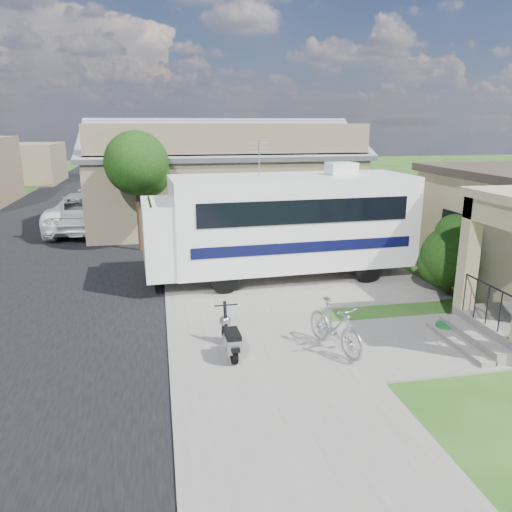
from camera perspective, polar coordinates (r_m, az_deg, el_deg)
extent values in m
plane|color=#1C4412|center=(11.90, 4.74, -9.02)|extent=(120.00, 120.00, 0.00)
cube|color=black|center=(21.47, -22.77, 0.82)|extent=(9.00, 80.00, 0.02)
cube|color=#68655E|center=(21.10, -5.26, 1.77)|extent=(4.00, 80.00, 0.06)
cube|color=#68655E|center=(16.34, 5.55, -2.19)|extent=(7.00, 6.00, 0.05)
cube|color=#68655E|center=(12.19, 19.96, -9.18)|extent=(4.00, 3.00, 0.05)
cube|color=black|center=(15.97, 21.44, 2.63)|extent=(0.04, 1.10, 1.20)
cube|color=#68655E|center=(12.28, 23.57, -8.70)|extent=(0.40, 2.16, 0.32)
cube|color=#68655E|center=(12.12, 22.14, -9.26)|extent=(0.35, 2.16, 0.16)
cube|color=tan|center=(12.76, 23.19, 0.25)|extent=(0.35, 0.35, 2.70)
cube|color=tan|center=(11.73, 26.50, 4.19)|extent=(0.35, 2.40, 0.50)
cylinder|color=black|center=(12.00, 25.17, -3.08)|extent=(0.04, 1.70, 0.04)
cube|color=brown|center=(24.81, -4.01, 7.93)|extent=(12.00, 8.00, 3.60)
cube|color=slate|center=(22.66, -3.47, 13.23)|extent=(12.50, 4.40, 1.78)
cube|color=slate|center=(26.62, -4.66, 13.47)|extent=(12.50, 4.40, 1.78)
cube|color=slate|center=(24.63, -4.14, 14.99)|extent=(12.50, 0.50, 0.22)
cube|color=brown|center=(20.78, -2.75, 13.09)|extent=(11.76, 0.20, 1.30)
cube|color=brown|center=(46.14, -26.46, 9.43)|extent=(8.00, 7.00, 3.20)
cylinder|color=black|center=(19.73, -13.20, 5.09)|extent=(0.20, 0.20, 3.15)
sphere|color=black|center=(19.51, -13.52, 10.30)|extent=(2.40, 2.40, 2.40)
sphere|color=black|center=(19.74, -12.25, 9.11)|extent=(1.68, 1.68, 1.68)
cylinder|color=black|center=(29.62, -12.63, 8.45)|extent=(0.20, 0.20, 3.29)
sphere|color=black|center=(29.48, -12.85, 12.08)|extent=(2.40, 2.40, 2.40)
sphere|color=black|center=(29.70, -12.00, 11.23)|extent=(1.68, 1.68, 1.68)
cylinder|color=black|center=(38.59, -12.35, 9.70)|extent=(0.20, 0.20, 3.01)
sphere|color=black|center=(38.48, -12.50, 12.24)|extent=(2.40, 2.40, 2.40)
sphere|color=black|center=(38.70, -11.85, 11.65)|extent=(1.68, 1.68, 1.68)
cube|color=silver|center=(15.76, 4.11, 4.10)|extent=(7.58, 3.01, 2.77)
cube|color=silver|center=(15.10, -11.13, 2.14)|extent=(0.97, 2.57, 2.13)
cube|color=black|center=(14.97, -11.98, 4.28)|extent=(0.17, 2.27, 0.96)
cube|color=black|center=(14.41, 5.79, 5.06)|extent=(6.34, 0.33, 0.69)
cube|color=black|center=(16.94, 2.74, 6.60)|extent=(6.34, 0.33, 0.69)
cube|color=black|center=(14.63, 5.68, 1.00)|extent=(6.71, 0.34, 0.32)
cube|color=black|center=(17.13, 2.70, 3.11)|extent=(6.71, 0.34, 0.32)
cube|color=silver|center=(16.10, 9.73, 9.84)|extent=(0.89, 0.79, 0.37)
cylinder|color=#95949B|center=(15.22, 0.35, 11.05)|extent=(0.04, 0.04, 1.07)
cylinder|color=black|center=(14.43, -3.64, -2.59)|extent=(0.87, 0.34, 0.85)
cylinder|color=black|center=(16.65, -5.08, -0.22)|extent=(0.87, 0.34, 0.85)
cylinder|color=black|center=(15.80, 12.57, -1.37)|extent=(0.87, 0.34, 0.85)
cylinder|color=black|center=(17.85, 9.28, 0.68)|extent=(0.87, 0.34, 0.85)
cylinder|color=black|center=(15.53, 21.17, -2.84)|extent=(0.14, 0.14, 0.70)
sphere|color=black|center=(15.32, 21.44, -0.04)|extent=(1.74, 1.74, 1.74)
sphere|color=black|center=(15.64, 22.14, 1.50)|extent=(1.39, 1.39, 1.39)
sphere|color=black|center=(15.39, 20.19, -0.86)|extent=(1.22, 1.22, 1.22)
sphere|color=black|center=(15.29, 22.39, -1.52)|extent=(1.05, 1.05, 1.05)
sphere|color=black|center=(15.17, 21.69, 2.50)|extent=(1.05, 1.05, 1.05)
cylinder|color=black|center=(10.38, -2.53, -11.11)|extent=(0.13, 0.42, 0.41)
cylinder|color=black|center=(11.30, -3.51, -8.86)|extent=(0.13, 0.42, 0.41)
cube|color=#95949B|center=(10.77, -3.00, -9.76)|extent=(0.30, 0.53, 0.08)
cube|color=#95949B|center=(10.38, -2.64, -9.95)|extent=(0.34, 0.53, 0.28)
cube|color=black|center=(10.35, -2.70, -8.90)|extent=(0.30, 0.57, 0.11)
cube|color=black|center=(10.18, -2.39, -10.59)|extent=(0.18, 0.19, 0.09)
cylinder|color=black|center=(11.10, -3.48, -7.22)|extent=(0.09, 0.32, 0.78)
sphere|color=#95949B|center=(11.18, -3.54, -7.40)|extent=(0.26, 0.26, 0.26)
sphere|color=black|center=(11.25, -3.60, -7.26)|extent=(0.11, 0.11, 0.11)
cylinder|color=black|center=(10.90, -3.45, -5.63)|extent=(0.52, 0.05, 0.03)
cube|color=black|center=(11.26, -3.52, -8.33)|extent=(0.14, 0.27, 0.06)
imported|color=#95949B|center=(10.95, 9.00, -8.19)|extent=(1.04, 1.92, 1.11)
imported|color=white|center=(24.40, -18.62, 4.90)|extent=(3.24, 6.53, 1.78)
imported|color=white|center=(30.58, -17.39, 6.78)|extent=(2.52, 5.79, 1.66)
cylinder|color=#125A25|center=(12.77, 20.75, -7.82)|extent=(0.42, 0.42, 0.19)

